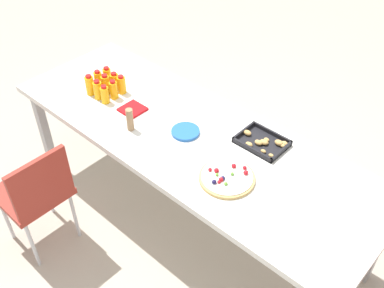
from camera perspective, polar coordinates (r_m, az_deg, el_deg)
The scene contains 17 objects.
ground_plane at distance 3.29m, azimuth -0.40°, elevation -8.82°, with size 12.00×12.00×0.00m, color #B2A899.
party_table at distance 2.80m, azimuth -0.46°, elevation 0.38°, with size 2.53×0.87×0.75m.
chair_near_left at distance 2.91m, azimuth -19.30°, elevation -5.76°, with size 0.40×0.40×0.83m.
juice_bottle_0 at distance 3.15m, azimuth -12.92°, elevation 7.34°, with size 0.06×0.06×0.15m.
juice_bottle_1 at distance 3.10m, azimuth -11.93°, elevation 6.77°, with size 0.06×0.06×0.14m.
juice_bottle_2 at distance 3.05m, azimuth -11.08°, elevation 6.21°, with size 0.06×0.06×0.13m.
juice_bottle_3 at distance 3.19m, azimuth -11.86°, elevation 7.93°, with size 0.06×0.06×0.15m.
juice_bottle_4 at distance 3.14m, azimuth -10.97°, elevation 7.47°, with size 0.06×0.06×0.15m.
juice_bottle_5 at distance 3.09m, azimuth -9.99°, elevation 6.84°, with size 0.06×0.06×0.14m.
juice_bottle_6 at distance 3.22m, azimuth -10.76°, elevation 8.43°, with size 0.06×0.06×0.14m.
juice_bottle_7 at distance 3.18m, azimuth -9.86°, elevation 7.87°, with size 0.06×0.06×0.13m.
juice_bottle_8 at distance 3.13m, azimuth -8.98°, elevation 7.49°, with size 0.06×0.06×0.14m.
fruit_pizza at distance 2.47m, azimuth 4.49°, elevation -4.28°, with size 0.31×0.31×0.05m.
snack_tray at distance 2.71m, azimuth 9.07°, elevation 0.21°, with size 0.29×0.22×0.04m.
plate_stack at distance 2.76m, azimuth -0.84°, elevation 1.59°, with size 0.18×0.18×0.02m.
napkin_stack at distance 2.98m, azimuth -7.60°, elevation 4.42°, with size 0.15×0.15×0.02m, color red.
cardboard_tube at distance 2.78m, azimuth -7.94°, elevation 3.11°, with size 0.04×0.04×0.15m, color #9E7A56.
Camera 1 is at (1.45, -1.56, 2.51)m, focal length 41.75 mm.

